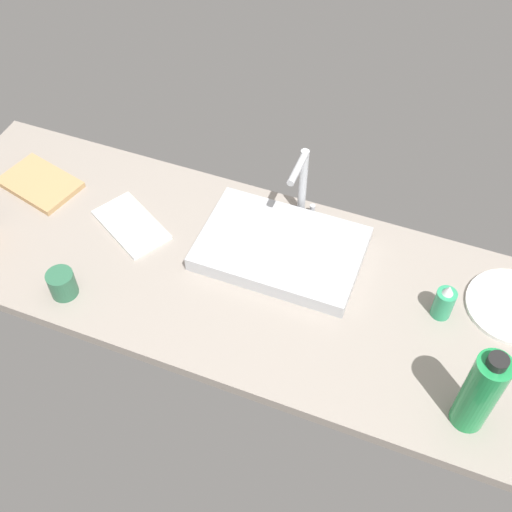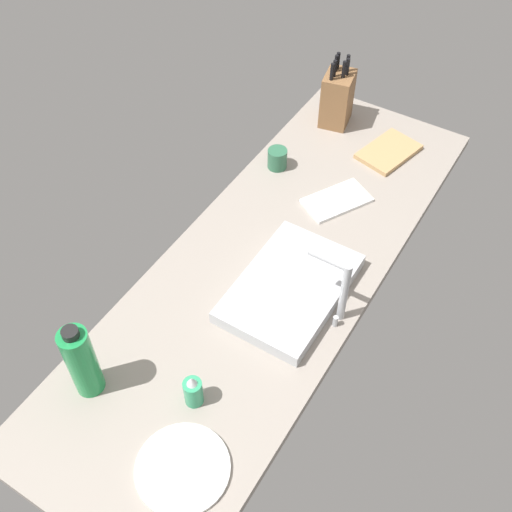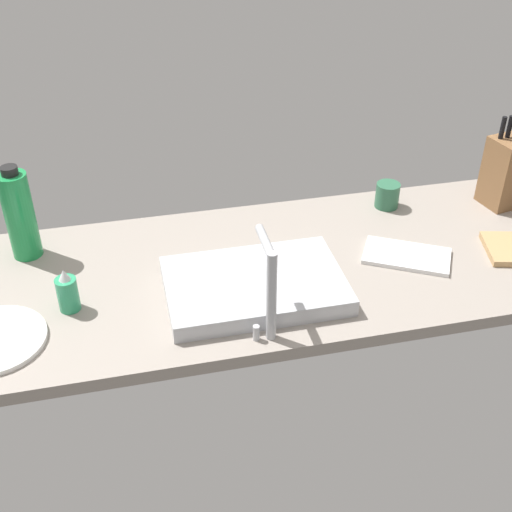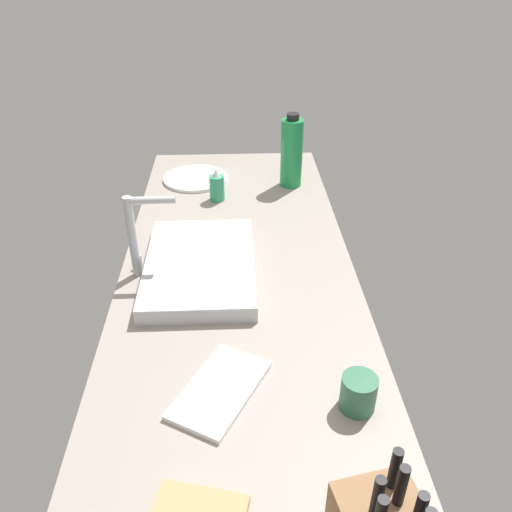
{
  "view_description": "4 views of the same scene",
  "coord_description": "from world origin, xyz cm",
  "px_view_note": "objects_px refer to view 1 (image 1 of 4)",
  "views": [
    {
      "loc": [
        42.77,
        -99.56,
        143.54
      ],
      "look_at": [
        4.2,
        -0.08,
        12.98
      ],
      "focal_mm": 45.33,
      "sensor_mm": 36.0,
      "label": 1
    },
    {
      "loc": [
        112.62,
        62.76,
        155.96
      ],
      "look_at": [
        6.86,
        -2.4,
        12.5
      ],
      "focal_mm": 43.28,
      "sensor_mm": 36.0,
      "label": 2
    },
    {
      "loc": [
        37.11,
        141.05,
        107.16
      ],
      "look_at": [
        5.14,
        1.57,
        8.52
      ],
      "focal_mm": 46.65,
      "sensor_mm": 36.0,
      "label": 3
    },
    {
      "loc": [
        -112.72,
        0.53,
        85.51
      ],
      "look_at": [
        0.99,
        -4.73,
        12.81
      ],
      "focal_mm": 36.52,
      "sensor_mm": 36.0,
      "label": 4
    }
  ],
  "objects_px": {
    "sink_basin": "(281,249)",
    "soap_bottle": "(444,302)",
    "dish_towel": "(131,225)",
    "coffee_mug": "(62,284)",
    "cutting_board": "(40,183)",
    "faucet": "(302,181)",
    "water_bottle": "(480,392)",
    "dinner_plate": "(512,306)"
  },
  "relations": [
    {
      "from": "sink_basin",
      "to": "soap_bottle",
      "type": "xyz_separation_m",
      "value": [
        0.46,
        -0.04,
        0.03
      ]
    },
    {
      "from": "dish_towel",
      "to": "coffee_mug",
      "type": "xyz_separation_m",
      "value": [
        -0.05,
        -0.28,
        0.03
      ]
    },
    {
      "from": "cutting_board",
      "to": "coffee_mug",
      "type": "distance_m",
      "value": 0.43
    },
    {
      "from": "faucet",
      "to": "cutting_board",
      "type": "relative_size",
      "value": 1.02
    },
    {
      "from": "dish_towel",
      "to": "coffee_mug",
      "type": "distance_m",
      "value": 0.28
    },
    {
      "from": "cutting_board",
      "to": "water_bottle",
      "type": "xyz_separation_m",
      "value": [
        1.35,
        -0.3,
        0.12
      ]
    },
    {
      "from": "cutting_board",
      "to": "coffee_mug",
      "type": "bearing_deg",
      "value": -48.29
    },
    {
      "from": "dinner_plate",
      "to": "dish_towel",
      "type": "bearing_deg",
      "value": -174.31
    },
    {
      "from": "water_bottle",
      "to": "dinner_plate",
      "type": "bearing_deg",
      "value": 80.52
    },
    {
      "from": "dish_towel",
      "to": "faucet",
      "type": "bearing_deg",
      "value": 26.19
    },
    {
      "from": "faucet",
      "to": "water_bottle",
      "type": "distance_m",
      "value": 0.74
    },
    {
      "from": "sink_basin",
      "to": "cutting_board",
      "type": "height_order",
      "value": "sink_basin"
    },
    {
      "from": "soap_bottle",
      "to": "dinner_plate",
      "type": "distance_m",
      "value": 0.2
    },
    {
      "from": "sink_basin",
      "to": "coffee_mug",
      "type": "bearing_deg",
      "value": -145.79
    },
    {
      "from": "soap_bottle",
      "to": "water_bottle",
      "type": "xyz_separation_m",
      "value": [
        0.11,
        -0.27,
        0.08
      ]
    },
    {
      "from": "sink_basin",
      "to": "soap_bottle",
      "type": "bearing_deg",
      "value": -4.91
    },
    {
      "from": "cutting_board",
      "to": "dinner_plate",
      "type": "bearing_deg",
      "value": 2.35
    },
    {
      "from": "soap_bottle",
      "to": "coffee_mug",
      "type": "height_order",
      "value": "soap_bottle"
    },
    {
      "from": "coffee_mug",
      "to": "cutting_board",
      "type": "bearing_deg",
      "value": 131.71
    },
    {
      "from": "sink_basin",
      "to": "cutting_board",
      "type": "bearing_deg",
      "value": -179.23
    },
    {
      "from": "faucet",
      "to": "dinner_plate",
      "type": "relative_size",
      "value": 0.98
    },
    {
      "from": "cutting_board",
      "to": "water_bottle",
      "type": "relative_size",
      "value": 0.87
    },
    {
      "from": "dinner_plate",
      "to": "water_bottle",
      "type": "bearing_deg",
      "value": -99.48
    },
    {
      "from": "soap_bottle",
      "to": "coffee_mug",
      "type": "bearing_deg",
      "value": -162.72
    },
    {
      "from": "cutting_board",
      "to": "faucet",
      "type": "bearing_deg",
      "value": 12.18
    },
    {
      "from": "sink_basin",
      "to": "soap_bottle",
      "type": "relative_size",
      "value": 3.83
    },
    {
      "from": "faucet",
      "to": "cutting_board",
      "type": "bearing_deg",
      "value": -167.82
    },
    {
      "from": "soap_bottle",
      "to": "dinner_plate",
      "type": "relative_size",
      "value": 0.48
    },
    {
      "from": "dinner_plate",
      "to": "coffee_mug",
      "type": "relative_size",
      "value": 3.15
    },
    {
      "from": "water_bottle",
      "to": "coffee_mug",
      "type": "relative_size",
      "value": 3.48
    },
    {
      "from": "cutting_board",
      "to": "coffee_mug",
      "type": "xyz_separation_m",
      "value": [
        0.29,
        -0.32,
        0.03
      ]
    },
    {
      "from": "soap_bottle",
      "to": "dish_towel",
      "type": "height_order",
      "value": "soap_bottle"
    },
    {
      "from": "sink_basin",
      "to": "soap_bottle",
      "type": "distance_m",
      "value": 0.46
    },
    {
      "from": "dish_towel",
      "to": "soap_bottle",
      "type": "bearing_deg",
      "value": 1.28
    },
    {
      "from": "water_bottle",
      "to": "coffee_mug",
      "type": "xyz_separation_m",
      "value": [
        -1.06,
        -0.03,
        -0.09
      ]
    },
    {
      "from": "sink_basin",
      "to": "dinner_plate",
      "type": "height_order",
      "value": "sink_basin"
    },
    {
      "from": "faucet",
      "to": "soap_bottle",
      "type": "height_order",
      "value": "faucet"
    },
    {
      "from": "soap_bottle",
      "to": "sink_basin",
      "type": "bearing_deg",
      "value": 175.09
    },
    {
      "from": "sink_basin",
      "to": "faucet",
      "type": "height_order",
      "value": "faucet"
    },
    {
      "from": "dinner_plate",
      "to": "sink_basin",
      "type": "bearing_deg",
      "value": -175.71
    },
    {
      "from": "cutting_board",
      "to": "coffee_mug",
      "type": "height_order",
      "value": "coffee_mug"
    },
    {
      "from": "water_bottle",
      "to": "cutting_board",
      "type": "bearing_deg",
      "value": 167.53
    }
  ]
}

